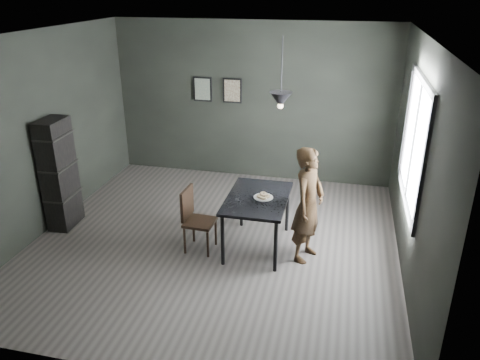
% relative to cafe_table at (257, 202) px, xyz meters
% --- Properties ---
extents(ground, '(5.00, 5.00, 0.00)m').
position_rel_cafe_table_xyz_m(ground, '(-0.60, 0.00, -0.67)').
color(ground, '#37322F').
rests_on(ground, ground).
extents(back_wall, '(5.00, 0.10, 2.80)m').
position_rel_cafe_table_xyz_m(back_wall, '(-0.60, 2.50, 0.73)').
color(back_wall, black).
rests_on(back_wall, ground).
extents(ceiling, '(5.00, 5.00, 0.02)m').
position_rel_cafe_table_xyz_m(ceiling, '(-0.60, 0.00, 2.13)').
color(ceiling, silver).
rests_on(ceiling, ground).
extents(window_assembly, '(0.04, 1.96, 1.56)m').
position_rel_cafe_table_xyz_m(window_assembly, '(1.87, 0.20, 0.93)').
color(window_assembly, white).
rests_on(window_assembly, ground).
extents(cafe_table, '(0.80, 1.20, 0.75)m').
position_rel_cafe_table_xyz_m(cafe_table, '(0.00, 0.00, 0.00)').
color(cafe_table, black).
rests_on(cafe_table, ground).
extents(white_plate, '(0.23, 0.23, 0.01)m').
position_rel_cafe_table_xyz_m(white_plate, '(0.08, -0.02, 0.08)').
color(white_plate, white).
rests_on(white_plate, cafe_table).
extents(donut_pile, '(0.18, 0.18, 0.07)m').
position_rel_cafe_table_xyz_m(donut_pile, '(0.08, -0.02, 0.11)').
color(donut_pile, '#F7E8C0').
rests_on(donut_pile, white_plate).
extents(woman, '(0.54, 0.65, 1.53)m').
position_rel_cafe_table_xyz_m(woman, '(0.68, -0.12, 0.09)').
color(woman, black).
rests_on(woman, ground).
extents(wood_chair, '(0.40, 0.40, 0.88)m').
position_rel_cafe_table_xyz_m(wood_chair, '(-0.81, -0.24, -0.17)').
color(wood_chair, black).
rests_on(wood_chair, ground).
extents(shelf_unit, '(0.34, 0.56, 1.63)m').
position_rel_cafe_table_xyz_m(shelf_unit, '(-2.92, -0.02, 0.14)').
color(shelf_unit, black).
rests_on(shelf_unit, ground).
extents(pendant_lamp, '(0.28, 0.28, 0.86)m').
position_rel_cafe_table_xyz_m(pendant_lamp, '(0.25, 0.10, 1.38)').
color(pendant_lamp, black).
rests_on(pendant_lamp, ground).
extents(framed_print_left, '(0.34, 0.04, 0.44)m').
position_rel_cafe_table_xyz_m(framed_print_left, '(-1.50, 2.47, 0.93)').
color(framed_print_left, black).
rests_on(framed_print_left, ground).
extents(framed_print_right, '(0.34, 0.04, 0.44)m').
position_rel_cafe_table_xyz_m(framed_print_right, '(-0.95, 2.47, 0.93)').
color(framed_print_right, black).
rests_on(framed_print_right, ground).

